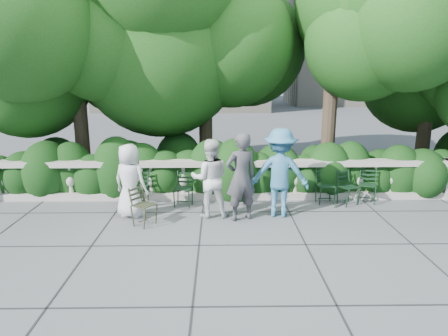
{
  "coord_description": "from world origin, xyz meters",
  "views": [
    {
      "loc": [
        -0.14,
        -7.88,
        3.16
      ],
      "look_at": [
        0.0,
        1.0,
        1.0
      ],
      "focal_mm": 32.0,
      "sensor_mm": 36.0,
      "label": 1
    }
  ],
  "objects_px": {
    "chair_a": "(128,206)",
    "person_businessman": "(130,181)",
    "person_casual_man": "(210,178)",
    "chair_f": "(327,205)",
    "person_older_blue": "(280,173)",
    "chair_weathered": "(150,226)",
    "chair_d": "(352,206)",
    "chair_b": "(182,208)",
    "chair_c": "(137,207)",
    "person_woman_grey": "(241,177)",
    "chair_e": "(366,204)"
  },
  "relations": [
    {
      "from": "person_woman_grey",
      "to": "person_casual_man",
      "type": "distance_m",
      "value": 0.71
    },
    {
      "from": "chair_d",
      "to": "chair_f",
      "type": "distance_m",
      "value": 0.59
    },
    {
      "from": "chair_a",
      "to": "person_businessman",
      "type": "height_order",
      "value": "person_businessman"
    },
    {
      "from": "chair_a",
      "to": "person_older_blue",
      "type": "distance_m",
      "value": 3.74
    },
    {
      "from": "person_businessman",
      "to": "person_older_blue",
      "type": "xyz_separation_m",
      "value": [
        3.29,
        0.03,
        0.16
      ]
    },
    {
      "from": "chair_f",
      "to": "chair_b",
      "type": "bearing_deg",
      "value": 178.34
    },
    {
      "from": "chair_c",
      "to": "person_casual_man",
      "type": "relative_size",
      "value": 0.48
    },
    {
      "from": "chair_d",
      "to": "person_businessman",
      "type": "height_order",
      "value": "person_businessman"
    },
    {
      "from": "person_woman_grey",
      "to": "chair_c",
      "type": "bearing_deg",
      "value": -41.31
    },
    {
      "from": "chair_b",
      "to": "chair_e",
      "type": "xyz_separation_m",
      "value": [
        4.48,
        0.21,
        0.0
      ]
    },
    {
      "from": "chair_e",
      "to": "person_woman_grey",
      "type": "height_order",
      "value": "person_woman_grey"
    },
    {
      "from": "person_casual_man",
      "to": "chair_f",
      "type": "bearing_deg",
      "value": -169.35
    },
    {
      "from": "chair_b",
      "to": "chair_f",
      "type": "bearing_deg",
      "value": 12.63
    },
    {
      "from": "chair_e",
      "to": "person_casual_man",
      "type": "distance_m",
      "value": 3.97
    },
    {
      "from": "chair_f",
      "to": "person_businessman",
      "type": "distance_m",
      "value": 4.69
    },
    {
      "from": "chair_a",
      "to": "person_businessman",
      "type": "xyz_separation_m",
      "value": [
        0.25,
        -0.71,
        0.82
      ]
    },
    {
      "from": "person_casual_man",
      "to": "chair_weathered",
      "type": "bearing_deg",
      "value": 22.4
    },
    {
      "from": "person_woman_grey",
      "to": "chair_e",
      "type": "bearing_deg",
      "value": 175.22
    },
    {
      "from": "chair_f",
      "to": "person_older_blue",
      "type": "relative_size",
      "value": 0.43
    },
    {
      "from": "person_woman_grey",
      "to": "person_casual_man",
      "type": "bearing_deg",
      "value": -40.25
    },
    {
      "from": "chair_a",
      "to": "chair_e",
      "type": "bearing_deg",
      "value": 21.38
    },
    {
      "from": "chair_a",
      "to": "chair_weathered",
      "type": "height_order",
      "value": "same"
    },
    {
      "from": "chair_c",
      "to": "chair_f",
      "type": "relative_size",
      "value": 1.0
    },
    {
      "from": "chair_d",
      "to": "person_woman_grey",
      "type": "relative_size",
      "value": 0.44
    },
    {
      "from": "person_older_blue",
      "to": "chair_a",
      "type": "bearing_deg",
      "value": -0.74
    },
    {
      "from": "chair_f",
      "to": "person_woman_grey",
      "type": "distance_m",
      "value": 2.52
    },
    {
      "from": "chair_b",
      "to": "chair_c",
      "type": "height_order",
      "value": "same"
    },
    {
      "from": "chair_b",
      "to": "person_older_blue",
      "type": "bearing_deg",
      "value": -3.12
    },
    {
      "from": "chair_b",
      "to": "person_woman_grey",
      "type": "xyz_separation_m",
      "value": [
        1.35,
        -0.76,
        0.96
      ]
    },
    {
      "from": "chair_d",
      "to": "chair_weathered",
      "type": "height_order",
      "value": "same"
    },
    {
      "from": "chair_c",
      "to": "person_casual_man",
      "type": "height_order",
      "value": "person_casual_man"
    },
    {
      "from": "chair_a",
      "to": "chair_e",
      "type": "relative_size",
      "value": 1.0
    },
    {
      "from": "chair_f",
      "to": "person_woman_grey",
      "type": "relative_size",
      "value": 0.44
    },
    {
      "from": "chair_a",
      "to": "chair_d",
      "type": "xyz_separation_m",
      "value": [
        5.39,
        -0.11,
        0.0
      ]
    },
    {
      "from": "chair_weathered",
      "to": "person_businessman",
      "type": "relative_size",
      "value": 0.51
    },
    {
      "from": "chair_a",
      "to": "person_casual_man",
      "type": "distance_m",
      "value": 2.29
    },
    {
      "from": "chair_weathered",
      "to": "person_casual_man",
      "type": "distance_m",
      "value": 1.64
    },
    {
      "from": "chair_weathered",
      "to": "chair_d",
      "type": "bearing_deg",
      "value": -42.12
    },
    {
      "from": "chair_a",
      "to": "chair_b",
      "type": "distance_m",
      "value": 1.33
    },
    {
      "from": "chair_d",
      "to": "person_casual_man",
      "type": "height_order",
      "value": "person_casual_man"
    },
    {
      "from": "chair_weathered",
      "to": "person_older_blue",
      "type": "bearing_deg",
      "value": -44.04
    },
    {
      "from": "chair_a",
      "to": "chair_c",
      "type": "distance_m",
      "value": 0.24
    },
    {
      "from": "chair_b",
      "to": "person_businessman",
      "type": "xyz_separation_m",
      "value": [
        -1.07,
        -0.54,
        0.82
      ]
    },
    {
      "from": "chair_c",
      "to": "person_woman_grey",
      "type": "bearing_deg",
      "value": -8.58
    },
    {
      "from": "chair_weathered",
      "to": "chair_c",
      "type": "bearing_deg",
      "value": 55.86
    },
    {
      "from": "chair_weathered",
      "to": "person_casual_man",
      "type": "relative_size",
      "value": 0.48
    },
    {
      "from": "chair_c",
      "to": "chair_weathered",
      "type": "xyz_separation_m",
      "value": [
        0.51,
        -1.24,
        0.0
      ]
    },
    {
      "from": "chair_weathered",
      "to": "person_woman_grey",
      "type": "distance_m",
      "value": 2.18
    },
    {
      "from": "person_older_blue",
      "to": "chair_weathered",
      "type": "bearing_deg",
      "value": 22.84
    },
    {
      "from": "person_businessman",
      "to": "chair_d",
      "type": "bearing_deg",
      "value": -149.03
    }
  ]
}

